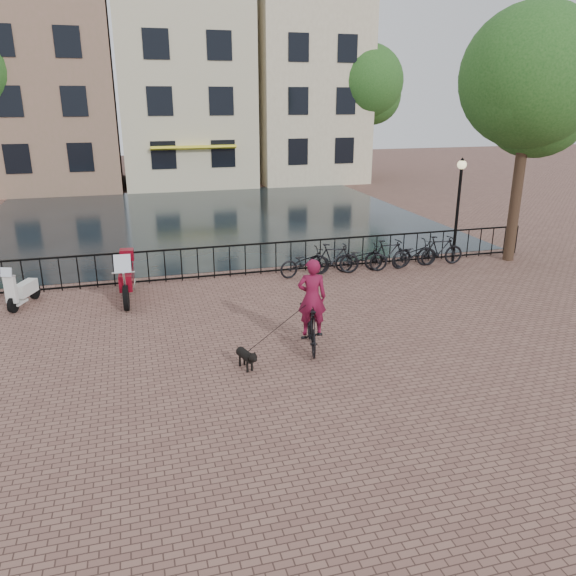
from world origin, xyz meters
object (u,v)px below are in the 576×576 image
object	(u,v)px
dog	(246,358)
motorcycle	(126,272)
lamp_post	(459,193)
scooter	(22,283)
cyclist	(312,310)

from	to	relation	value
dog	motorcycle	size ratio (longest dim) A/B	0.33
lamp_post	scooter	world-z (taller)	lamp_post
lamp_post	cyclist	bearing A→B (deg)	-141.85
motorcycle	cyclist	bearing A→B (deg)	-45.26
lamp_post	motorcycle	xyz separation A→B (m)	(-10.82, -0.95, -1.58)
lamp_post	dog	xyz separation A→B (m)	(-8.51, -6.00, -2.14)
cyclist	scooter	xyz separation A→B (m)	(-6.66, 4.74, -0.29)
cyclist	dog	world-z (taller)	cyclist
motorcycle	scooter	bearing A→B (deg)	177.37
dog	motorcycle	bearing A→B (deg)	97.37
scooter	motorcycle	bearing A→B (deg)	15.58
motorcycle	scooter	world-z (taller)	motorcycle
dog	cyclist	bearing A→B (deg)	2.86
motorcycle	lamp_post	bearing A→B (deg)	8.25
lamp_post	motorcycle	world-z (taller)	lamp_post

